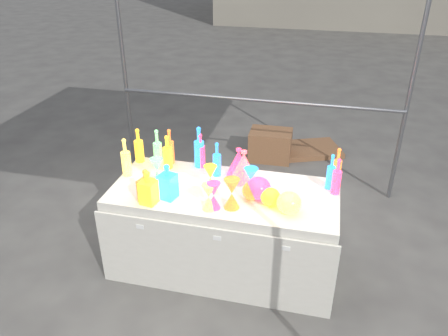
% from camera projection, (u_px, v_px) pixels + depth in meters
% --- Properties ---
extents(ground, '(80.00, 80.00, 0.00)m').
position_uv_depth(ground, '(224.00, 263.00, 3.82)').
color(ground, slate).
rests_on(ground, ground).
extents(display_table, '(1.84, 0.83, 0.75)m').
position_uv_depth(display_table, '(224.00, 229.00, 3.64)').
color(display_table, silver).
rests_on(display_table, ground).
extents(cardboard_box_closed, '(0.53, 0.39, 0.38)m').
position_uv_depth(cardboard_box_closed, '(270.00, 145.00, 5.53)').
color(cardboard_box_closed, brown).
rests_on(cardboard_box_closed, ground).
extents(cardboard_box_flat, '(0.92, 0.80, 0.07)m').
position_uv_depth(cardboard_box_flat, '(309.00, 149.00, 5.78)').
color(cardboard_box_flat, brown).
rests_on(cardboard_box_flat, ground).
extents(bottle_0, '(0.09, 0.09, 0.32)m').
position_uv_depth(bottle_0, '(139.00, 145.00, 3.84)').
color(bottle_0, red).
rests_on(bottle_0, display_table).
extents(bottle_1, '(0.12, 0.12, 0.37)m').
position_uv_depth(bottle_1, '(199.00, 147.00, 3.74)').
color(bottle_1, '#177E2F').
rests_on(bottle_1, display_table).
extents(bottle_2, '(0.09, 0.09, 0.32)m').
position_uv_depth(bottle_2, '(170.00, 146.00, 3.81)').
color(bottle_2, '#F3A619').
rests_on(bottle_2, display_table).
extents(bottle_3, '(0.10, 0.10, 0.31)m').
position_uv_depth(bottle_3, '(200.00, 150.00, 3.76)').
color(bottle_3, blue).
rests_on(bottle_3, display_table).
extents(bottle_4, '(0.09, 0.09, 0.34)m').
position_uv_depth(bottle_4, '(126.00, 157.00, 3.61)').
color(bottle_4, '#158683').
rests_on(bottle_4, display_table).
extents(bottle_5, '(0.09, 0.09, 0.35)m').
position_uv_depth(bottle_5, '(158.00, 148.00, 3.75)').
color(bottle_5, '#CD29B3').
rests_on(bottle_5, display_table).
extents(bottle_6, '(0.10, 0.10, 0.30)m').
position_uv_depth(bottle_6, '(167.00, 152.00, 3.73)').
color(bottle_6, red).
rests_on(bottle_6, display_table).
extents(bottle_7, '(0.08, 0.08, 0.30)m').
position_uv_depth(bottle_7, '(217.00, 159.00, 3.62)').
color(bottle_7, '#177E2F').
rests_on(bottle_7, display_table).
extents(decanter_0, '(0.13, 0.13, 0.27)m').
position_uv_depth(decanter_0, '(148.00, 187.00, 3.24)').
color(decanter_0, red).
rests_on(decanter_0, display_table).
extents(decanter_1, '(0.13, 0.13, 0.27)m').
position_uv_depth(decanter_1, '(146.00, 185.00, 3.27)').
color(decanter_1, '#F3A619').
rests_on(decanter_1, display_table).
extents(decanter_2, '(0.15, 0.15, 0.29)m').
position_uv_depth(decanter_2, '(167.00, 181.00, 3.31)').
color(decanter_2, '#177E2F').
rests_on(decanter_2, display_table).
extents(hourglass_0, '(0.12, 0.12, 0.24)m').
position_uv_depth(hourglass_0, '(232.00, 194.00, 3.19)').
color(hourglass_0, '#F3A619').
rests_on(hourglass_0, display_table).
extents(hourglass_1, '(0.13, 0.13, 0.21)m').
position_uv_depth(hourglass_1, '(214.00, 196.00, 3.20)').
color(hourglass_1, blue).
rests_on(hourglass_1, display_table).
extents(hourglass_2, '(0.13, 0.13, 0.20)m').
position_uv_depth(hourglass_2, '(209.00, 197.00, 3.19)').
color(hourglass_2, '#158683').
rests_on(hourglass_2, display_table).
extents(hourglass_3, '(0.12, 0.12, 0.22)m').
position_uv_depth(hourglass_3, '(157.00, 171.00, 3.51)').
color(hourglass_3, '#CD29B3').
rests_on(hourglass_3, display_table).
extents(hourglass_4, '(0.12, 0.12, 0.21)m').
position_uv_depth(hourglass_4, '(210.00, 178.00, 3.43)').
color(hourglass_4, red).
rests_on(hourglass_4, display_table).
extents(hourglass_5, '(0.14, 0.14, 0.23)m').
position_uv_depth(hourglass_5, '(251.00, 181.00, 3.36)').
color(hourglass_5, '#177E2F').
rests_on(hourglass_5, display_table).
extents(globe_0, '(0.17, 0.17, 0.12)m').
position_uv_depth(globe_0, '(270.00, 198.00, 3.26)').
color(globe_0, red).
rests_on(globe_0, display_table).
extents(globe_1, '(0.23, 0.23, 0.15)m').
position_uv_depth(globe_1, '(289.00, 204.00, 3.16)').
color(globe_1, '#158683').
rests_on(globe_1, display_table).
extents(globe_2, '(0.18, 0.18, 0.13)m').
position_uv_depth(globe_2, '(252.00, 191.00, 3.33)').
color(globe_2, '#F3A619').
rests_on(globe_2, display_table).
extents(globe_3, '(0.22, 0.22, 0.16)m').
position_uv_depth(globe_3, '(258.00, 189.00, 3.33)').
color(globe_3, blue).
rests_on(globe_3, display_table).
extents(lampshade_0, '(0.29, 0.29, 0.27)m').
position_uv_depth(lampshade_0, '(244.00, 166.00, 3.55)').
color(lampshade_0, yellow).
rests_on(lampshade_0, display_table).
extents(lampshade_2, '(0.24, 0.24, 0.24)m').
position_uv_depth(lampshade_2, '(238.00, 162.00, 3.64)').
color(lampshade_2, blue).
rests_on(lampshade_2, display_table).
extents(bottle_8, '(0.09, 0.09, 0.30)m').
position_uv_depth(bottle_8, '(331.00, 171.00, 3.43)').
color(bottle_8, '#177E2F').
rests_on(bottle_8, display_table).
extents(bottle_9, '(0.09, 0.09, 0.30)m').
position_uv_depth(bottle_9, '(337.00, 165.00, 3.52)').
color(bottle_9, '#F3A619').
rests_on(bottle_9, display_table).
extents(bottle_10, '(0.09, 0.09, 0.30)m').
position_uv_depth(bottle_10, '(337.00, 176.00, 3.36)').
color(bottle_10, blue).
rests_on(bottle_10, display_table).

